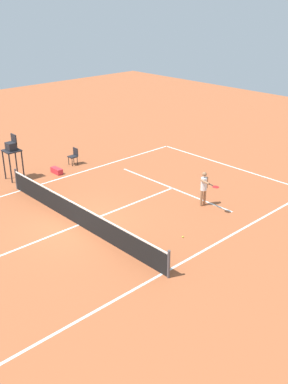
{
  "coord_description": "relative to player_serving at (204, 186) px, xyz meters",
  "views": [
    {
      "loc": [
        -13.92,
        9.3,
        8.83
      ],
      "look_at": [
        -0.7,
        -3.12,
        0.8
      ],
      "focal_mm": 41.42,
      "sensor_mm": 36.0,
      "label": 1
    }
  ],
  "objects": [
    {
      "name": "equipment_bag",
      "position": [
        8.1,
        2.66,
        -0.83
      ],
      "size": [
        0.76,
        0.32,
        0.3
      ],
      "primitive_type": "cube",
      "color": "red",
      "rests_on": "ground"
    },
    {
      "name": "courtside_chair_mid",
      "position": [
        8.63,
        1.14,
        -0.44
      ],
      "size": [
        0.44,
        0.46,
        0.95
      ],
      "color": "#262626",
      "rests_on": "ground"
    },
    {
      "name": "umpire_chair",
      "position": [
        8.9,
        4.71,
        0.63
      ],
      "size": [
        0.8,
        0.8,
        2.41
      ],
      "color": "#232328",
      "rests_on": "ground"
    },
    {
      "name": "ground_plane",
      "position": [
        2.39,
        5.28,
        -0.98
      ],
      "size": [
        60.0,
        60.0,
        0.0
      ],
      "primitive_type": "plane",
      "color": "#AD5933"
    },
    {
      "name": "tennis_net",
      "position": [
        2.39,
        5.28,
        -0.48
      ],
      "size": [
        10.59,
        0.1,
        1.07
      ],
      "color": "#4C4C51",
      "rests_on": "ground"
    },
    {
      "name": "tennis_ball",
      "position": [
        -1.35,
        2.88,
        -0.94
      ],
      "size": [
        0.07,
        0.07,
        0.07
      ],
      "primitive_type": "sphere",
      "color": "#CCE033",
      "rests_on": "ground"
    },
    {
      "name": "court_lines",
      "position": [
        2.39,
        5.28,
        -0.97
      ],
      "size": [
        9.99,
        20.92,
        0.01
      ],
      "color": "white",
      "rests_on": "ground"
    },
    {
      "name": "player_serving",
      "position": [
        0.0,
        0.0,
        0.0
      ],
      "size": [
        1.23,
        0.72,
        1.65
      ],
      "rotation": [
        0.0,
        0.0,
        1.42
      ],
      "color": "#9E704C",
      "rests_on": "ground"
    }
  ]
}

